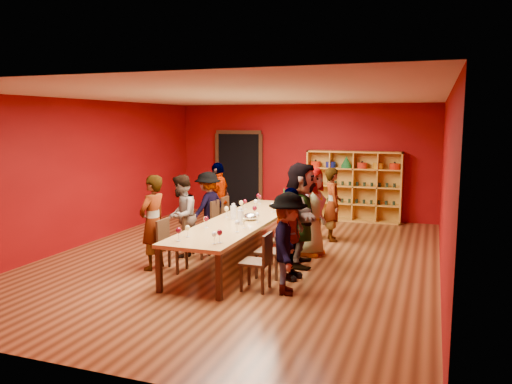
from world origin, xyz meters
TOP-DOWN VIEW (x-y plane):
  - room_shell at (0.00, 0.00)m, footprint 7.10×9.10m
  - tasting_table at (0.00, 0.00)m, footprint 1.10×4.50m
  - doorway at (-1.80, 4.43)m, footprint 1.40×0.17m
  - shelving_unit at (1.40, 4.32)m, footprint 2.40×0.40m
  - chair_person_left_1 at (-0.91, -1.13)m, footprint 0.42×0.42m
  - person_left_1 at (-1.21, -1.13)m, footprint 0.51×0.65m
  - chair_person_left_2 at (-0.91, -0.20)m, footprint 0.42×0.42m
  - person_left_2 at (-1.16, -0.20)m, footprint 0.58×0.83m
  - chair_person_left_3 at (-0.91, 1.03)m, footprint 0.42×0.42m
  - person_left_3 at (-1.18, 1.03)m, footprint 0.60×1.03m
  - chair_person_left_4 at (-0.91, 1.57)m, footprint 0.42×0.42m
  - person_left_4 at (-1.17, 1.57)m, footprint 0.46×0.98m
  - chair_person_right_0 at (0.91, -1.56)m, footprint 0.42×0.42m
  - person_right_0 at (1.34, -1.56)m, footprint 0.63×1.06m
  - chair_person_right_1 at (0.91, -0.88)m, footprint 0.42×0.42m
  - person_right_1 at (1.17, -0.88)m, footprint 0.58×0.95m
  - chair_person_right_2 at (0.91, -0.07)m, footprint 0.42×0.42m
  - person_right_2 at (1.15, -0.07)m, footprint 0.86×1.78m
  - chair_person_right_3 at (0.91, 0.68)m, footprint 0.42×0.42m
  - person_right_3 at (1.15, 0.68)m, footprint 0.60×0.90m
  - chair_person_right_4 at (0.91, 1.99)m, footprint 0.42×0.42m
  - person_right_4 at (1.31, 1.99)m, footprint 0.61×0.69m
  - wine_glass_0 at (0.37, 1.89)m, footprint 0.08×0.08m
  - wine_glass_1 at (-0.33, 1.02)m, footprint 0.08×0.08m
  - wine_glass_2 at (0.32, 1.69)m, footprint 0.07×0.07m
  - wine_glass_3 at (-0.33, 0.80)m, footprint 0.09×0.09m
  - wine_glass_4 at (0.35, 0.95)m, footprint 0.07×0.07m
  - wine_glass_5 at (-0.17, 1.23)m, footprint 0.07×0.07m
  - wine_glass_6 at (0.32, -0.73)m, footprint 0.07×0.07m
  - wine_glass_7 at (-0.31, -0.91)m, footprint 0.08×0.08m
  - wine_glass_8 at (-0.26, 1.75)m, footprint 0.08×0.08m
  - wine_glass_9 at (0.30, 0.88)m, footprint 0.07×0.07m
  - wine_glass_10 at (-0.34, 1.87)m, footprint 0.08×0.08m
  - wine_glass_11 at (0.35, -1.81)m, footprint 0.08×0.08m
  - wine_glass_12 at (-0.30, -0.91)m, footprint 0.08×0.08m
  - wine_glass_13 at (0.32, -1.04)m, footprint 0.08×0.08m
  - wine_glass_14 at (0.16, 0.26)m, footprint 0.09×0.09m
  - wine_glass_15 at (-0.28, -1.92)m, footprint 0.09×0.09m
  - wine_glass_16 at (-0.34, 0.05)m, footprint 0.09×0.09m
  - wine_glass_17 at (0.37, -0.18)m, footprint 0.07×0.07m
  - wine_glass_18 at (-0.28, -1.64)m, footprint 0.08×0.08m
  - wine_glass_19 at (0.30, -1.90)m, footprint 0.08×0.08m
  - spittoon_bowl at (0.18, -0.03)m, footprint 0.26×0.26m
  - carafe_a at (-0.15, -0.05)m, footprint 0.12×0.12m
  - carafe_b at (0.14, -0.43)m, footprint 0.14×0.14m
  - wine_bottle at (0.26, 1.86)m, footprint 0.09×0.09m

SIDE VIEW (x-z plane):
  - chair_person_left_1 at x=-0.91m, z-range 0.05..0.94m
  - chair_person_left_2 at x=-0.91m, z-range 0.05..0.94m
  - chair_person_left_3 at x=-0.91m, z-range 0.05..0.94m
  - chair_person_left_4 at x=-0.91m, z-range 0.05..0.94m
  - chair_person_right_0 at x=0.91m, z-range 0.05..0.94m
  - chair_person_right_1 at x=0.91m, z-range 0.05..0.94m
  - chair_person_right_2 at x=0.91m, z-range 0.05..0.94m
  - chair_person_right_3 at x=0.91m, z-range 0.05..0.94m
  - chair_person_right_4 at x=0.91m, z-range 0.05..0.94m
  - tasting_table at x=0.00m, z-range 0.32..1.07m
  - person_left_3 at x=-1.18m, z-range 0.00..1.49m
  - person_right_1 at x=1.17m, z-range 0.00..1.50m
  - person_right_0 at x=1.34m, z-range 0.00..1.53m
  - person_left_2 at x=-1.16m, z-range 0.00..1.56m
  - person_right_4 at x=1.31m, z-range 0.00..1.58m
  - spittoon_bowl at x=0.18m, z-range 0.74..0.88m
  - person_left_1 at x=-1.21m, z-range 0.00..1.65m
  - person_left_4 at x=-1.17m, z-range 0.00..1.65m
  - person_right_3 at x=1.15m, z-range 0.00..1.70m
  - wine_glass_4 at x=0.35m, z-range 0.79..0.97m
  - wine_glass_2 at x=0.32m, z-range 0.79..0.97m
  - wine_glass_5 at x=-0.17m, z-range 0.79..0.97m
  - wine_bottle at x=0.26m, z-range 0.71..1.05m
  - carafe_a at x=-0.15m, z-range 0.74..1.03m
  - carafe_b at x=0.14m, z-range 0.74..1.03m
  - wine_glass_6 at x=0.32m, z-range 0.79..0.97m
  - wine_glass_17 at x=0.37m, z-range 0.79..0.97m
  - wine_glass_9 at x=0.30m, z-range 0.79..0.97m
  - wine_glass_0 at x=0.37m, z-range 0.79..0.98m
  - wine_glass_19 at x=0.30m, z-range 0.79..0.98m
  - wine_glass_18 at x=-0.28m, z-range 0.79..0.98m
  - wine_glass_8 at x=-0.26m, z-range 0.79..0.99m
  - wine_glass_7 at x=-0.31m, z-range 0.79..0.99m
  - wine_glass_12 at x=-0.30m, z-range 0.80..1.00m
  - wine_glass_1 at x=-0.33m, z-range 0.80..1.00m
  - wine_glass_13 at x=0.32m, z-range 0.80..1.00m
  - wine_glass_11 at x=0.35m, z-range 0.80..1.00m
  - wine_glass_10 at x=-0.34m, z-range 0.80..1.01m
  - wine_glass_15 at x=-0.28m, z-range 0.80..1.01m
  - wine_glass_16 at x=-0.34m, z-range 0.80..1.01m
  - wine_glass_3 at x=-0.33m, z-range 0.80..1.01m
  - wine_glass_14 at x=0.16m, z-range 0.80..1.02m
  - person_right_2 at x=1.15m, z-range 0.00..1.85m
  - shelving_unit at x=1.40m, z-range 0.08..1.88m
  - doorway at x=-1.80m, z-range -0.03..2.27m
  - room_shell at x=0.00m, z-range -0.02..3.02m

